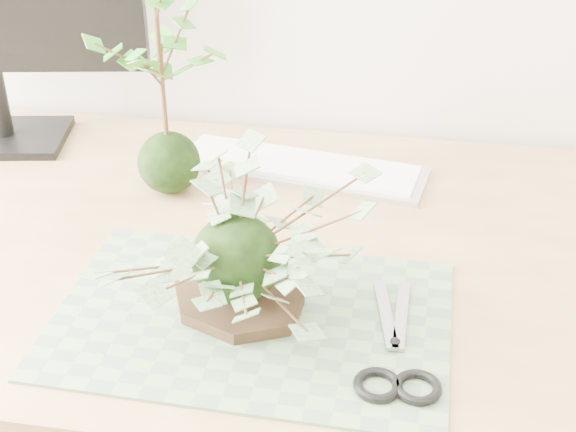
# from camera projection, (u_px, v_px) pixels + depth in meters

# --- Properties ---
(desk) EXTENTS (1.60, 0.70, 0.74)m
(desk) POSITION_uv_depth(u_px,v_px,m) (251.00, 296.00, 1.09)
(desk) COLOR tan
(desk) RESTS_ON ground_plane
(cutting_mat) EXTENTS (0.45, 0.30, 0.00)m
(cutting_mat) POSITION_uv_depth(u_px,v_px,m) (252.00, 318.00, 0.91)
(cutting_mat) COLOR #537056
(cutting_mat) RESTS_ON desk
(stone_dish) EXTENTS (0.21, 0.21, 0.01)m
(stone_dish) POSITION_uv_depth(u_px,v_px,m) (238.00, 301.00, 0.92)
(stone_dish) COLOR black
(stone_dish) RESTS_ON cutting_mat
(ivy_kokedama) EXTENTS (0.35, 0.35, 0.20)m
(ivy_kokedama) POSITION_uv_depth(u_px,v_px,m) (235.00, 222.00, 0.86)
(ivy_kokedama) COLOR black
(ivy_kokedama) RESTS_ON stone_dish
(maple_kokedama) EXTENTS (0.22, 0.22, 0.37)m
(maple_kokedama) POSITION_uv_depth(u_px,v_px,m) (156.00, 12.00, 1.03)
(maple_kokedama) COLOR black
(maple_kokedama) RESTS_ON desk
(keyboard) EXTENTS (0.39, 0.17, 0.01)m
(keyboard) POSITION_uv_depth(u_px,v_px,m) (299.00, 167.00, 1.21)
(keyboard) COLOR #BAB9C3
(keyboard) RESTS_ON desk
(scissors) EXTENTS (0.09, 0.20, 0.01)m
(scissors) POSITION_uv_depth(u_px,v_px,m) (394.00, 368.00, 0.83)
(scissors) COLOR gray
(scissors) RESTS_ON cutting_mat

